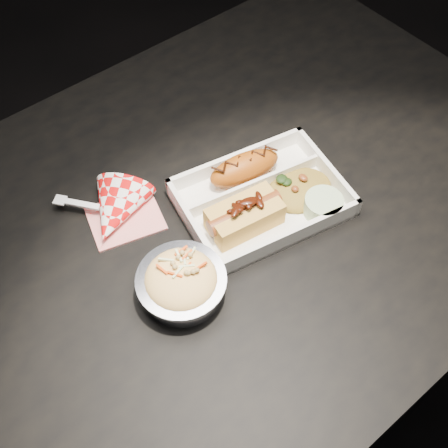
{
  "coord_description": "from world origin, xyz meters",
  "views": [
    {
      "loc": [
        -0.32,
        -0.42,
        1.47
      ],
      "look_at": [
        -0.03,
        -0.06,
        0.81
      ],
      "focal_mm": 45.0,
      "sensor_mm": 36.0,
      "label": 1
    }
  ],
  "objects_px": {
    "napkin_fork": "(115,212)",
    "hotdog": "(245,214)",
    "foil_coleslaw_cup": "(181,282)",
    "fried_pastry": "(245,168)",
    "dining_table": "(213,244)",
    "food_tray": "(261,200)"
  },
  "relations": [
    {
      "from": "foil_coleslaw_cup",
      "to": "napkin_fork",
      "type": "bearing_deg",
      "value": 90.57
    },
    {
      "from": "hotdog",
      "to": "foil_coleslaw_cup",
      "type": "xyz_separation_m",
      "value": [
        -0.14,
        -0.03,
        -0.0
      ]
    },
    {
      "from": "hotdog",
      "to": "napkin_fork",
      "type": "relative_size",
      "value": 0.78
    },
    {
      "from": "napkin_fork",
      "to": "hotdog",
      "type": "bearing_deg",
      "value": 8.1
    },
    {
      "from": "dining_table",
      "to": "napkin_fork",
      "type": "xyz_separation_m",
      "value": [
        -0.12,
        0.09,
        0.11
      ]
    },
    {
      "from": "napkin_fork",
      "to": "foil_coleslaw_cup",
      "type": "bearing_deg",
      "value": -37.49
    },
    {
      "from": "fried_pastry",
      "to": "napkin_fork",
      "type": "height_order",
      "value": "napkin_fork"
    },
    {
      "from": "hotdog",
      "to": "foil_coleslaw_cup",
      "type": "distance_m",
      "value": 0.15
    },
    {
      "from": "food_tray",
      "to": "dining_table",
      "type": "bearing_deg",
      "value": 164.28
    },
    {
      "from": "fried_pastry",
      "to": "hotdog",
      "type": "bearing_deg",
      "value": -130.16
    },
    {
      "from": "hotdog",
      "to": "foil_coleslaw_cup",
      "type": "bearing_deg",
      "value": -158.5
    },
    {
      "from": "food_tray",
      "to": "fried_pastry",
      "type": "relative_size",
      "value": 2.29
    },
    {
      "from": "dining_table",
      "to": "hotdog",
      "type": "bearing_deg",
      "value": -68.14
    },
    {
      "from": "food_tray",
      "to": "hotdog",
      "type": "height_order",
      "value": "hotdog"
    },
    {
      "from": "dining_table",
      "to": "food_tray",
      "type": "bearing_deg",
      "value": -27.12
    },
    {
      "from": "dining_table",
      "to": "food_tray",
      "type": "height_order",
      "value": "food_tray"
    },
    {
      "from": "fried_pastry",
      "to": "food_tray",
      "type": "bearing_deg",
      "value": -101.41
    },
    {
      "from": "dining_table",
      "to": "fried_pastry",
      "type": "height_order",
      "value": "fried_pastry"
    },
    {
      "from": "fried_pastry",
      "to": "hotdog",
      "type": "xyz_separation_m",
      "value": [
        -0.06,
        -0.07,
        0.0
      ]
    },
    {
      "from": "fried_pastry",
      "to": "hotdog",
      "type": "relative_size",
      "value": 1.0
    },
    {
      "from": "hotdog",
      "to": "foil_coleslaw_cup",
      "type": "relative_size",
      "value": 0.96
    },
    {
      "from": "food_tray",
      "to": "hotdog",
      "type": "distance_m",
      "value": 0.06
    }
  ]
}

